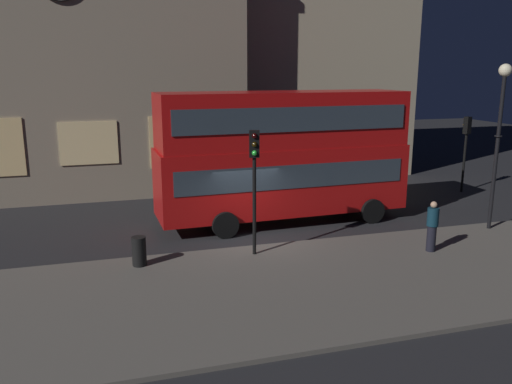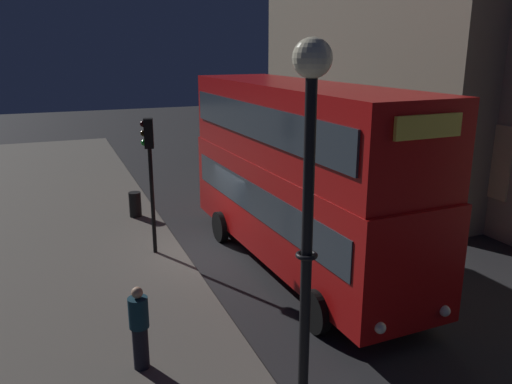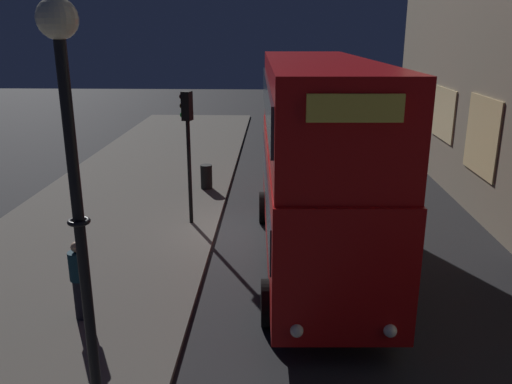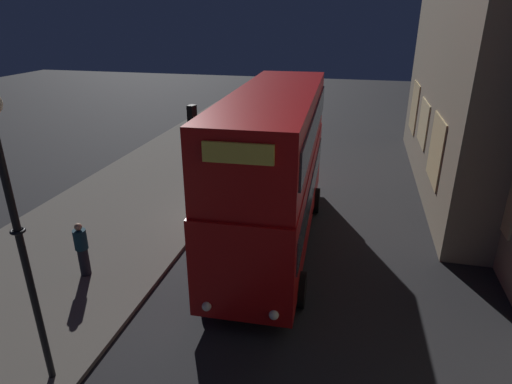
% 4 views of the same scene
% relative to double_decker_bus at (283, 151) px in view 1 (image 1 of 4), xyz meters
% --- Properties ---
extents(ground_plane, '(80.00, 80.00, 0.00)m').
position_rel_double_decker_bus_xyz_m(ground_plane, '(-1.88, -1.96, -2.92)').
color(ground_plane, '#232326').
extents(sidewalk_slab, '(44.00, 7.04, 0.12)m').
position_rel_double_decker_bus_xyz_m(sidewalk_slab, '(-1.88, -6.34, -2.86)').
color(sidewalk_slab, '#5B564F').
rests_on(sidewalk_slab, ground).
extents(building_with_clock, '(15.01, 9.89, 15.03)m').
position_rel_double_decker_bus_xyz_m(building_with_clock, '(-7.43, 10.32, 4.60)').
color(building_with_clock, gray).
rests_on(building_with_clock, ground).
extents(building_plain_facade, '(13.20, 8.78, 19.33)m').
position_rel_double_decker_bus_xyz_m(building_plain_facade, '(3.93, 11.35, 6.75)').
color(building_plain_facade, tan).
rests_on(building_plain_facade, ground).
extents(double_decker_bus, '(10.19, 3.14, 5.23)m').
position_rel_double_decker_bus_xyz_m(double_decker_bus, '(0.00, 0.00, 0.00)').
color(double_decker_bus, '#B20F0F').
rests_on(double_decker_bus, ground).
extents(traffic_light_near_kerb, '(0.37, 0.39, 4.08)m').
position_rel_double_decker_bus_xyz_m(traffic_light_near_kerb, '(-2.24, -3.67, 0.13)').
color(traffic_light_near_kerb, black).
rests_on(traffic_light_near_kerb, sidewalk_slab).
extents(traffic_light_far_side, '(0.38, 0.40, 3.80)m').
position_rel_double_decker_bus_xyz_m(traffic_light_far_side, '(10.53, 2.53, -0.18)').
color(traffic_light_far_side, black).
rests_on(traffic_light_far_side, ground).
extents(street_lamp, '(0.46, 0.46, 6.14)m').
position_rel_double_decker_bus_xyz_m(street_lamp, '(7.19, -3.45, 1.46)').
color(street_lamp, black).
rests_on(street_lamp, sidewalk_slab).
extents(pedestrian, '(0.38, 0.38, 1.71)m').
position_rel_double_decker_bus_xyz_m(pedestrian, '(3.51, -5.05, -1.93)').
color(pedestrian, black).
rests_on(pedestrian, sidewalk_slab).
extents(litter_bin, '(0.44, 0.44, 0.92)m').
position_rel_double_decker_bus_xyz_m(litter_bin, '(-5.95, -3.65, -2.34)').
color(litter_bin, black).
rests_on(litter_bin, sidewalk_slab).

